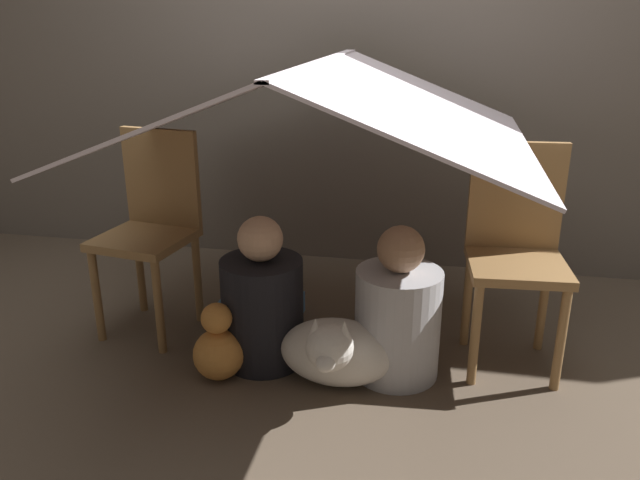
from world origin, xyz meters
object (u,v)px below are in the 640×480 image
person_second (398,316)px  dog (336,351)px  chair_left (152,223)px  chair_right (516,247)px  person_front (262,304)px

person_second → dog: 0.28m
chair_left → person_second: chair_left is taller
chair_right → dog: bearing=-155.1°
person_second → dog: size_ratio=1.39×
person_front → person_second: bearing=0.8°
chair_left → chair_right: bearing=8.7°
dog → chair_left: bearing=157.9°
chair_right → chair_left: bearing=175.8°
person_front → dog: 0.37m
person_front → chair_left: bearing=158.5°
chair_left → dog: chair_left is taller
person_second → dog: person_second is taller
person_second → chair_right: bearing=26.2°
person_second → person_front: bearing=-179.2°
chair_left → dog: bearing=-13.4°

